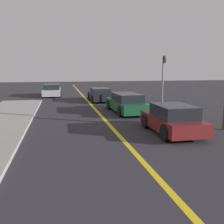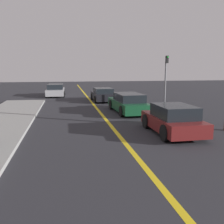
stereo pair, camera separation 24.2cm
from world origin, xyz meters
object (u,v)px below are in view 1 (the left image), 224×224
at_px(car_near_right_lane, 172,119).
at_px(car_parked_left_lot, 52,90).
at_px(car_ahead_center, 126,103).
at_px(traffic_light, 163,76).
at_px(car_far_distant, 100,95).

bearing_deg(car_near_right_lane, car_parked_left_lot, 108.25).
bearing_deg(car_ahead_center, traffic_light, 26.67).
xyz_separation_m(car_ahead_center, car_far_distant, (-0.76, 6.34, -0.05)).
height_order(car_far_distant, car_parked_left_lot, car_parked_left_lot).
bearing_deg(traffic_light, car_far_distant, 133.24).
distance_m(car_far_distant, traffic_light, 6.37).
bearing_deg(car_near_right_lane, car_ahead_center, 95.67).
bearing_deg(car_ahead_center, car_far_distant, 94.51).
xyz_separation_m(car_near_right_lane, car_far_distant, (-1.36, 12.15, -0.05)).
distance_m(car_near_right_lane, car_parked_left_lot, 18.25).
distance_m(car_far_distant, car_parked_left_lot, 6.79).
distance_m(car_near_right_lane, car_ahead_center, 5.84).
bearing_deg(traffic_light, car_ahead_center, -150.98).
bearing_deg(car_near_right_lane, traffic_light, 69.68).
distance_m(car_parked_left_lot, traffic_light, 13.01).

